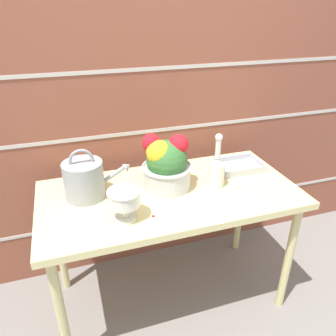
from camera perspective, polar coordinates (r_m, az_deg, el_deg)
ground_plane at (r=2.16m, az=0.29°, el=-21.15°), size 12.00×12.00×0.00m
brick_wall at (r=1.94m, az=-3.92°, el=11.77°), size 3.60×0.08×2.20m
patio_table at (r=1.72m, az=0.34°, el=-6.22°), size 1.32×0.65×0.74m
watering_can at (r=1.64m, az=-14.32°, el=-1.95°), size 0.34×0.19×0.26m
crystal_pedestal_bowl at (r=1.44m, az=-7.60°, el=-5.49°), size 0.15×0.15×0.15m
flower_planter at (r=1.66m, az=-0.41°, el=0.68°), size 0.26×0.26×0.29m
glass_decanter at (r=1.70m, az=8.44°, el=-0.26°), size 0.09×0.09×0.29m
wire_tray at (r=1.95m, az=12.12°, el=0.24°), size 0.27×0.19×0.04m
fallen_petal at (r=1.50m, az=-2.57°, el=-8.37°), size 0.01×0.01×0.01m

